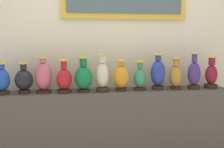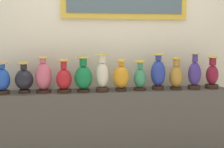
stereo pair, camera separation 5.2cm
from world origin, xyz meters
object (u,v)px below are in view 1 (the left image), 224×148
(vase_ochre, at_px, (176,76))
(vase_sapphire, at_px, (1,80))
(vase_rose, at_px, (43,77))
(vase_amber, at_px, (121,77))
(vase_jade, at_px, (140,77))
(vase_ivory, at_px, (102,75))
(vase_crimson, at_px, (64,79))
(vase_emerald, at_px, (83,77))
(vase_indigo, at_px, (194,74))
(vase_cobalt, at_px, (158,73))
(vase_burgundy, at_px, (211,75))
(vase_onyx, at_px, (24,80))

(vase_ochre, bearing_deg, vase_sapphire, 179.74)
(vase_rose, distance_m, vase_amber, 0.82)
(vase_rose, bearing_deg, vase_jade, -1.17)
(vase_ivory, relative_size, vase_jade, 1.21)
(vase_sapphire, distance_m, vase_ochre, 1.84)
(vase_crimson, bearing_deg, vase_ivory, -0.81)
(vase_emerald, distance_m, vase_indigo, 1.23)
(vase_amber, xyz_separation_m, vase_cobalt, (0.41, 0.01, 0.03))
(vase_crimson, xyz_separation_m, vase_cobalt, (1.02, 0.02, 0.04))
(vase_ivory, relative_size, vase_burgundy, 1.09)
(vase_jade, bearing_deg, vase_rose, 178.83)
(vase_onyx, xyz_separation_m, vase_ochre, (1.63, -0.02, 0.01))
(vase_rose, relative_size, vase_ochre, 1.05)
(vase_onyx, distance_m, vase_amber, 1.01)
(vase_sapphire, height_order, vase_rose, vase_rose)
(vase_onyx, distance_m, vase_rose, 0.19)
(vase_onyx, height_order, vase_burgundy, vase_burgundy)
(vase_emerald, bearing_deg, vase_crimson, -177.82)
(vase_crimson, height_order, vase_cobalt, vase_cobalt)
(vase_cobalt, relative_size, vase_ochre, 1.13)
(vase_crimson, xyz_separation_m, vase_ochre, (1.22, 0.00, 0.01))
(vase_cobalt, bearing_deg, vase_emerald, -179.24)
(vase_sapphire, bearing_deg, vase_jade, 0.02)
(vase_ivory, xyz_separation_m, vase_amber, (0.20, 0.01, -0.02))
(vase_amber, relative_size, vase_jade, 1.03)
(vase_rose, height_order, vase_cobalt, vase_cobalt)
(vase_amber, xyz_separation_m, vase_ochre, (0.62, -0.00, -0.00))
(vase_sapphire, relative_size, vase_onyx, 1.00)
(vase_amber, distance_m, vase_cobalt, 0.42)
(vase_ivory, bearing_deg, vase_cobalt, 2.24)
(vase_sapphire, xyz_separation_m, vase_onyx, (0.21, 0.02, -0.00))
(vase_sapphire, relative_size, vase_ochre, 0.90)
(vase_onyx, bearing_deg, vase_ivory, -2.50)
(vase_sapphire, height_order, vase_crimson, vase_crimson)
(vase_sapphire, distance_m, vase_crimson, 0.62)
(vase_amber, bearing_deg, vase_rose, 177.99)
(vase_ivory, distance_m, vase_burgundy, 1.25)
(vase_sapphire, xyz_separation_m, vase_crimson, (0.62, -0.01, -0.00))
(vase_sapphire, xyz_separation_m, vase_rose, (0.41, 0.02, 0.02))
(vase_onyx, bearing_deg, vase_emerald, -2.07)
(vase_sapphire, relative_size, vase_rose, 0.85)
(vase_sapphire, distance_m, vase_indigo, 2.05)
(vase_ivory, relative_size, vase_amber, 1.17)
(vase_cobalt, relative_size, vase_burgundy, 1.10)
(vase_amber, height_order, vase_burgundy, vase_burgundy)
(vase_onyx, distance_m, vase_indigo, 1.84)
(vase_rose, distance_m, vase_burgundy, 1.86)
(vase_onyx, distance_m, vase_jade, 1.22)
(vase_burgundy, bearing_deg, vase_indigo, -175.04)
(vase_cobalt, bearing_deg, vase_amber, -178.31)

